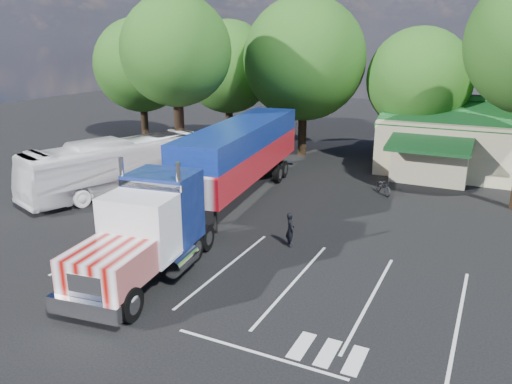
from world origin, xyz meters
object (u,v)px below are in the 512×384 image
at_px(woman, 290,229).
at_px(bicycle, 383,186).
at_px(tour_bus, 119,166).
at_px(semi_truck, 223,166).

height_order(woman, bicycle, woman).
bearing_deg(tour_bus, semi_truck, 14.94).
bearing_deg(semi_truck, bicycle, 38.16).
xyz_separation_m(bicycle, tour_bus, (-15.64, -7.08, 1.25)).
bearing_deg(tour_bus, woman, 4.82).
distance_m(woman, bicycle, 10.74).
bearing_deg(woman, tour_bus, 41.09).
height_order(semi_truck, tour_bus, semi_truck).
height_order(bicycle, tour_bus, tour_bus).
height_order(woman, tour_bus, tour_bus).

